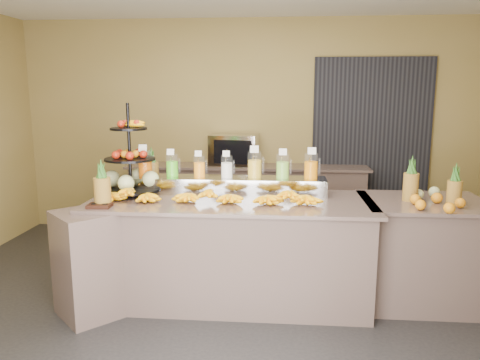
# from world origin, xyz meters

# --- Properties ---
(ground) EXTENTS (6.00, 6.00, 0.00)m
(ground) POSITION_xyz_m (0.00, 0.00, 0.00)
(ground) COLOR black
(ground) RESTS_ON ground
(room_envelope) EXTENTS (6.04, 5.02, 2.82)m
(room_envelope) POSITION_xyz_m (0.19, 0.79, 1.88)
(room_envelope) COLOR olive
(room_envelope) RESTS_ON ground
(buffet_counter) EXTENTS (2.75, 1.25, 0.93)m
(buffet_counter) POSITION_xyz_m (-0.12, 0.26, 0.47)
(buffet_counter) COLOR gray
(buffet_counter) RESTS_ON ground
(right_counter) EXTENTS (1.08, 0.88, 0.93)m
(right_counter) POSITION_xyz_m (1.70, 0.40, 0.47)
(right_counter) COLOR gray
(right_counter) RESTS_ON ground
(back_ledge) EXTENTS (3.10, 0.55, 0.93)m
(back_ledge) POSITION_xyz_m (0.00, 2.25, 0.47)
(back_ledge) COLOR gray
(back_ledge) RESTS_ON ground
(pitcher_tray) EXTENTS (1.85, 0.30, 0.15)m
(pitcher_tray) POSITION_xyz_m (-0.07, 0.58, 1.01)
(pitcher_tray) COLOR gray
(pitcher_tray) RESTS_ON buffet_counter
(juice_pitcher_orange_a) EXTENTS (0.13, 0.14, 0.32)m
(juice_pitcher_orange_a) POSITION_xyz_m (-0.85, 0.58, 1.19)
(juice_pitcher_orange_a) COLOR silver
(juice_pitcher_orange_a) RESTS_ON pitcher_tray
(juice_pitcher_green) EXTENTS (0.12, 0.12, 0.28)m
(juice_pitcher_green) POSITION_xyz_m (-0.59, 0.58, 1.17)
(juice_pitcher_green) COLOR silver
(juice_pitcher_green) RESTS_ON pitcher_tray
(juice_pitcher_orange_b) EXTENTS (0.11, 0.11, 0.27)m
(juice_pitcher_orange_b) POSITION_xyz_m (-0.33, 0.58, 1.17)
(juice_pitcher_orange_b) COLOR silver
(juice_pitcher_orange_b) RESTS_ON pitcher_tray
(juice_pitcher_milk) EXTENTS (0.11, 0.11, 0.27)m
(juice_pitcher_milk) POSITION_xyz_m (-0.07, 0.58, 1.17)
(juice_pitcher_milk) COLOR silver
(juice_pitcher_milk) RESTS_ON pitcher_tray
(juice_pitcher_lemon) EXTENTS (0.13, 0.14, 0.32)m
(juice_pitcher_lemon) POSITION_xyz_m (0.19, 0.58, 1.19)
(juice_pitcher_lemon) COLOR silver
(juice_pitcher_lemon) RESTS_ON pitcher_tray
(juice_pitcher_lime) EXTENTS (0.12, 0.13, 0.29)m
(juice_pitcher_lime) POSITION_xyz_m (0.45, 0.58, 1.18)
(juice_pitcher_lime) COLOR silver
(juice_pitcher_lime) RESTS_ON pitcher_tray
(juice_pitcher_orange_c) EXTENTS (0.13, 0.13, 0.31)m
(juice_pitcher_orange_c) POSITION_xyz_m (0.71, 0.58, 1.18)
(juice_pitcher_orange_c) COLOR silver
(juice_pitcher_orange_c) RESTS_ON pitcher_tray
(banana_heap) EXTENTS (1.97, 0.18, 0.16)m
(banana_heap) POSITION_xyz_m (-0.19, 0.21, 1.00)
(banana_heap) COLOR #F5B40C
(banana_heap) RESTS_ON buffet_counter
(fruit_stand) EXTENTS (0.65, 0.65, 0.84)m
(fruit_stand) POSITION_xyz_m (-0.92, 0.48, 1.15)
(fruit_stand) COLOR black
(fruit_stand) RESTS_ON buffet_counter
(condiment_caddy) EXTENTS (0.20, 0.15, 0.03)m
(condiment_caddy) POSITION_xyz_m (-1.06, -0.07, 0.94)
(condiment_caddy) COLOR black
(condiment_caddy) RESTS_ON buffet_counter
(pineapple_left_a) EXTENTS (0.14, 0.14, 0.40)m
(pineapple_left_a) POSITION_xyz_m (-1.05, 0.00, 1.08)
(pineapple_left_a) COLOR brown
(pineapple_left_a) RESTS_ON buffet_counter
(pineapple_left_b) EXTENTS (0.13, 0.13, 0.41)m
(pineapple_left_b) POSITION_xyz_m (-0.85, 0.80, 1.08)
(pineapple_left_b) COLOR brown
(pineapple_left_b) RESTS_ON buffet_counter
(right_fruit_pile) EXTENTS (0.46, 0.44, 0.24)m
(right_fruit_pile) POSITION_xyz_m (1.71, 0.25, 1.01)
(right_fruit_pile) COLOR brown
(right_fruit_pile) RESTS_ON right_counter
(oven_warmer) EXTENTS (0.64, 0.48, 0.40)m
(oven_warmer) POSITION_xyz_m (-0.16, 2.25, 1.13)
(oven_warmer) COLOR gray
(oven_warmer) RESTS_ON back_ledge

